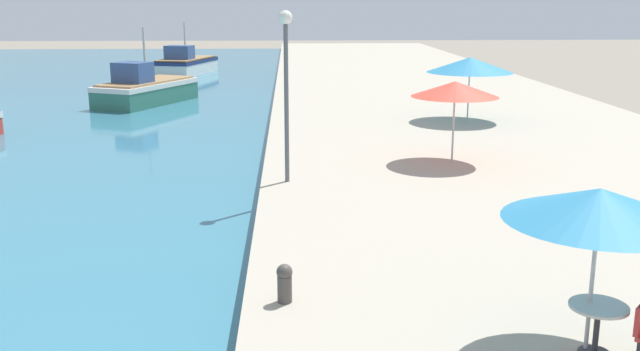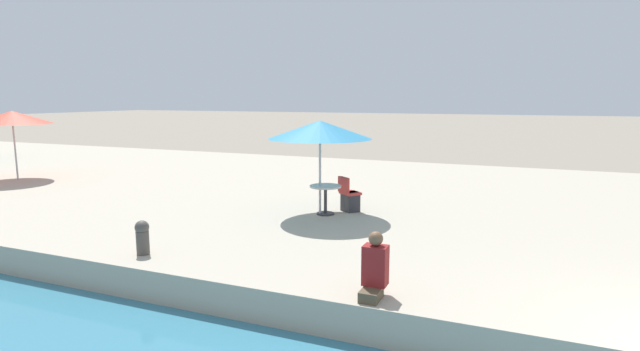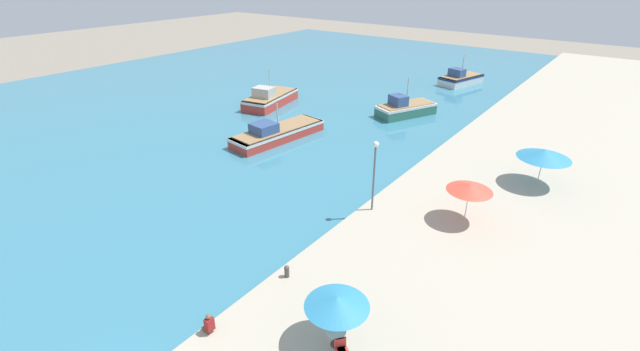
% 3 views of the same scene
% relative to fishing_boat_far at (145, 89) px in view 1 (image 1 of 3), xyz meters
% --- Properties ---
extents(quay_promenade, '(16.00, 90.00, 0.62)m').
position_rel_fishing_boat_far_xyz_m(quay_promenade, '(14.89, 0.40, -0.53)').
color(quay_promenade, '#B2A893').
rests_on(quay_promenade, ground_plane).
extents(fishing_boat_far, '(4.95, 6.83, 4.04)m').
position_rel_fishing_boat_far_xyz_m(fishing_boat_far, '(0.00, 0.00, 0.00)').
color(fishing_boat_far, '#33705B').
rests_on(fishing_boat_far, water_basin).
extents(fishing_boat_distant, '(4.33, 6.75, 3.83)m').
position_rel_fishing_boat_far_xyz_m(fishing_boat_distant, '(-0.13, 16.12, -0.04)').
color(fishing_boat_distant, silver).
rests_on(fishing_boat_distant, water_basin).
extents(cafe_umbrella_pink, '(2.57, 2.57, 2.37)m').
position_rel_fishing_boat_far_xyz_m(cafe_umbrella_pink, '(11.83, -29.35, 1.92)').
color(cafe_umbrella_pink, '#B7B7B7').
rests_on(cafe_umbrella_pink, quay_promenade).
extents(cafe_umbrella_white, '(2.64, 2.64, 2.45)m').
position_rel_fishing_boat_far_xyz_m(cafe_umbrella_white, '(12.66, -17.19, 2.00)').
color(cafe_umbrella_white, '#B7B7B7').
rests_on(cafe_umbrella_white, quay_promenade).
extents(cafe_umbrella_striped, '(3.48, 3.48, 2.57)m').
position_rel_fishing_boat_far_xyz_m(cafe_umbrella_striped, '(15.02, -9.54, 2.05)').
color(cafe_umbrella_striped, '#B7B7B7').
rests_on(cafe_umbrella_striped, quay_promenade).
extents(cafe_table, '(0.80, 0.80, 0.74)m').
position_rel_fishing_boat_far_xyz_m(cafe_table, '(11.91, -29.47, 0.32)').
color(cafe_table, '#333338').
rests_on(cafe_table, quay_promenade).
extents(mooring_bollard, '(0.26, 0.26, 0.65)m').
position_rel_fishing_boat_far_xyz_m(mooring_bollard, '(7.59, -27.50, 0.13)').
color(mooring_bollard, '#4C4742').
rests_on(mooring_bollard, quay_promenade).
extents(lamppost, '(0.36, 0.36, 4.56)m').
position_rel_fishing_boat_far_xyz_m(lamppost, '(7.61, -19.47, 2.88)').
color(lamppost, '#565B60').
rests_on(lamppost, quay_promenade).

